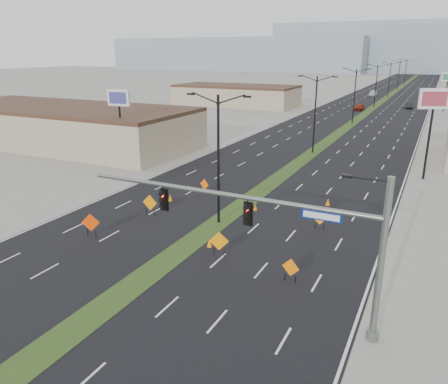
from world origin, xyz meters
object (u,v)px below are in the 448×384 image
at_px(streetlight_0, 218,156).
at_px(car_far, 373,93).
at_px(streetlight_2, 355,94).
at_px(construction_sign_5, 320,218).
at_px(streetlight_6, 406,71).
at_px(cone_2, 328,202).
at_px(signal_mast, 282,229).
at_px(pole_sign_east_near, 434,106).
at_px(cone_0, 255,207).
at_px(construction_sign_4, 291,268).
at_px(construction_sign_0, 91,223).
at_px(streetlight_1, 315,112).
at_px(cone_1, 209,243).
at_px(streetlight_3, 376,84).
at_px(construction_sign_3, 219,242).
at_px(car_left, 359,107).
at_px(construction_sign_2, 204,185).
at_px(pole_sign_west, 119,104).
at_px(pole_sign_east_far, 448,80).
at_px(construction_sign_1, 150,203).
at_px(streetlight_5, 399,74).
at_px(cone_3, 170,198).
at_px(car_mid, 409,105).
at_px(streetlight_4, 390,78).

bearing_deg(streetlight_0, car_far, 92.23).
height_order(streetlight_2, construction_sign_5, streetlight_2).
xyz_separation_m(streetlight_6, cone_2, (6.85, -160.13, -5.08)).
bearing_deg(signal_mast, pole_sign_east_near, 79.98).
distance_m(streetlight_2, car_far, 57.58).
relative_size(cone_0, pole_sign_east_near, 0.06).
bearing_deg(construction_sign_4, signal_mast, -71.04).
relative_size(signal_mast, construction_sign_0, 9.10).
bearing_deg(streetlight_1, cone_1, -87.37).
height_order(streetlight_3, construction_sign_3, streetlight_3).
distance_m(streetlight_0, car_left, 76.62).
distance_m(streetlight_0, construction_sign_2, 8.88).
xyz_separation_m(construction_sign_2, pole_sign_west, (-14.84, 6.37, 6.26)).
distance_m(streetlight_3, construction_sign_0, 90.99).
height_order(construction_sign_0, pole_sign_east_far, pole_sign_east_far).
height_order(signal_mast, construction_sign_1, signal_mast).
bearing_deg(construction_sign_3, cone_0, 74.14).
bearing_deg(cone_0, car_left, 92.97).
xyz_separation_m(car_left, construction_sign_1, (-3.62, -77.51, 0.30)).
bearing_deg(streetlight_5, cone_1, -89.41).
distance_m(signal_mast, car_left, 87.21).
bearing_deg(streetlight_0, cone_3, 156.94).
xyz_separation_m(streetlight_0, car_mid, (7.85, 85.36, -4.69)).
bearing_deg(construction_sign_4, streetlight_5, 103.54).
distance_m(streetlight_4, construction_sign_0, 118.89).
distance_m(streetlight_3, construction_sign_4, 90.97).
bearing_deg(construction_sign_0, streetlight_5, 62.60).
relative_size(construction_sign_0, cone_0, 2.99).
bearing_deg(pole_sign_east_near, streetlight_4, 75.42).
xyz_separation_m(streetlight_4, pole_sign_west, (-19.43, -99.56, 1.69)).
xyz_separation_m(construction_sign_0, construction_sign_1, (1.30, 5.54, -0.01)).
bearing_deg(signal_mast, construction_sign_2, 129.29).
bearing_deg(pole_sign_west, streetlight_5, 75.33).
height_order(car_left, cone_3, car_left).
bearing_deg(construction_sign_5, construction_sign_4, -104.63).
xyz_separation_m(streetlight_2, cone_1, (1.49, -60.35, -5.11)).
bearing_deg(pole_sign_west, construction_sign_3, -44.73).
xyz_separation_m(signal_mast, pole_sign_east_near, (5.44, 30.81, 2.93)).
height_order(streetlight_0, car_mid, streetlight_0).
bearing_deg(construction_sign_4, pole_sign_east_far, 95.75).
xyz_separation_m(construction_sign_4, cone_0, (-6.46, 10.38, -0.57)).
bearing_deg(construction_sign_4, car_left, 107.43).
distance_m(streetlight_5, car_mid, 55.40).
xyz_separation_m(signal_mast, pole_sign_west, (-27.99, 22.44, 2.31)).
height_order(streetlight_3, car_left, streetlight_3).
height_order(cone_0, cone_2, cone_2).
height_order(streetlight_0, construction_sign_3, streetlight_0).
relative_size(signal_mast, cone_3, 25.87).
distance_m(car_far, cone_0, 109.51).
xyz_separation_m(streetlight_6, car_far, (-4.42, -54.78, -4.62)).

